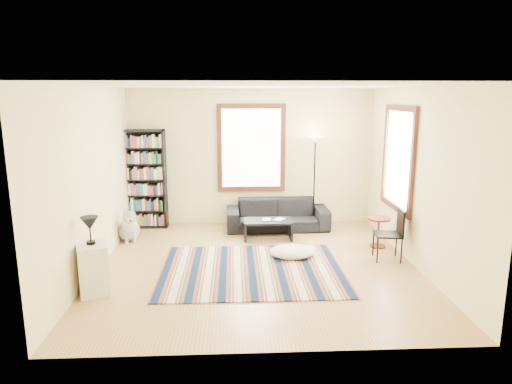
{
  "coord_description": "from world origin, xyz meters",
  "views": [
    {
      "loc": [
        -0.36,
        -6.85,
        2.67
      ],
      "look_at": [
        0.0,
        0.5,
        1.1
      ],
      "focal_mm": 32.0,
      "sensor_mm": 36.0,
      "label": 1
    }
  ],
  "objects_px": {
    "floor_cushion": "(292,252)",
    "dog": "(129,224)",
    "side_table": "(378,232)",
    "sofa": "(277,214)",
    "bookshelf": "(144,179)",
    "folding_chair": "(388,235)",
    "white_cabinet": "(93,268)",
    "coffee_table": "(268,229)",
    "floor_lamp": "(314,183)"
  },
  "relations": [
    {
      "from": "folding_chair",
      "to": "white_cabinet",
      "type": "height_order",
      "value": "folding_chair"
    },
    {
      "from": "floor_cushion",
      "to": "side_table",
      "type": "distance_m",
      "value": 1.67
    },
    {
      "from": "floor_cushion",
      "to": "folding_chair",
      "type": "bearing_deg",
      "value": -6.83
    },
    {
      "from": "folding_chair",
      "to": "white_cabinet",
      "type": "xyz_separation_m",
      "value": [
        -4.45,
        -1.07,
        -0.08
      ]
    },
    {
      "from": "coffee_table",
      "to": "floor_lamp",
      "type": "xyz_separation_m",
      "value": [
        0.99,
        0.73,
        0.75
      ]
    },
    {
      "from": "side_table",
      "to": "folding_chair",
      "type": "xyz_separation_m",
      "value": [
        -0.05,
        -0.63,
        0.16
      ]
    },
    {
      "from": "bookshelf",
      "to": "side_table",
      "type": "height_order",
      "value": "bookshelf"
    },
    {
      "from": "floor_lamp",
      "to": "side_table",
      "type": "xyz_separation_m",
      "value": [
        0.94,
        -1.32,
        -0.66
      ]
    },
    {
      "from": "coffee_table",
      "to": "floor_lamp",
      "type": "height_order",
      "value": "floor_lamp"
    },
    {
      "from": "folding_chair",
      "to": "floor_lamp",
      "type": "bearing_deg",
      "value": 120.69
    },
    {
      "from": "sofa",
      "to": "coffee_table",
      "type": "distance_m",
      "value": 0.69
    },
    {
      "from": "sofa",
      "to": "coffee_table",
      "type": "height_order",
      "value": "sofa"
    },
    {
      "from": "coffee_table",
      "to": "floor_lamp",
      "type": "bearing_deg",
      "value": 36.45
    },
    {
      "from": "side_table",
      "to": "folding_chair",
      "type": "bearing_deg",
      "value": -94.51
    },
    {
      "from": "side_table",
      "to": "dog",
      "type": "xyz_separation_m",
      "value": [
        -4.53,
        0.61,
        0.04
      ]
    },
    {
      "from": "floor_cushion",
      "to": "side_table",
      "type": "xyz_separation_m",
      "value": [
        1.6,
        0.45,
        0.17
      ]
    },
    {
      "from": "sofa",
      "to": "dog",
      "type": "distance_m",
      "value": 2.9
    },
    {
      "from": "dog",
      "to": "floor_cushion",
      "type": "bearing_deg",
      "value": -37.5
    },
    {
      "from": "sofa",
      "to": "floor_cushion",
      "type": "relative_size",
      "value": 2.63
    },
    {
      "from": "side_table",
      "to": "white_cabinet",
      "type": "relative_size",
      "value": 0.77
    },
    {
      "from": "coffee_table",
      "to": "floor_cushion",
      "type": "height_order",
      "value": "coffee_table"
    },
    {
      "from": "coffee_table",
      "to": "side_table",
      "type": "distance_m",
      "value": 2.02
    },
    {
      "from": "sofa",
      "to": "dog",
      "type": "relative_size",
      "value": 3.36
    },
    {
      "from": "sofa",
      "to": "folding_chair",
      "type": "bearing_deg",
      "value": -49.35
    },
    {
      "from": "coffee_table",
      "to": "folding_chair",
      "type": "distance_m",
      "value": 2.26
    },
    {
      "from": "side_table",
      "to": "dog",
      "type": "height_order",
      "value": "dog"
    },
    {
      "from": "floor_lamp",
      "to": "dog",
      "type": "relative_size",
      "value": 3.04
    },
    {
      "from": "side_table",
      "to": "folding_chair",
      "type": "relative_size",
      "value": 0.63
    },
    {
      "from": "floor_cushion",
      "to": "dog",
      "type": "bearing_deg",
      "value": 160.14
    },
    {
      "from": "bookshelf",
      "to": "dog",
      "type": "distance_m",
      "value": 1.13
    },
    {
      "from": "bookshelf",
      "to": "side_table",
      "type": "xyz_separation_m",
      "value": [
        4.39,
        -1.49,
        -0.73
      ]
    },
    {
      "from": "bookshelf",
      "to": "floor_lamp",
      "type": "bearing_deg",
      "value": -2.82
    },
    {
      "from": "sofa",
      "to": "folding_chair",
      "type": "height_order",
      "value": "folding_chair"
    },
    {
      "from": "sofa",
      "to": "white_cabinet",
      "type": "bearing_deg",
      "value": -134.59
    },
    {
      "from": "floor_cushion",
      "to": "side_table",
      "type": "bearing_deg",
      "value": 15.72
    },
    {
      "from": "floor_cushion",
      "to": "sofa",
      "type": "bearing_deg",
      "value": 93.22
    },
    {
      "from": "side_table",
      "to": "sofa",
      "type": "bearing_deg",
      "value": 144.06
    },
    {
      "from": "floor_lamp",
      "to": "side_table",
      "type": "distance_m",
      "value": 1.75
    },
    {
      "from": "floor_lamp",
      "to": "folding_chair",
      "type": "distance_m",
      "value": 2.21
    },
    {
      "from": "folding_chair",
      "to": "floor_cushion",
      "type": "bearing_deg",
      "value": 179.49
    },
    {
      "from": "white_cabinet",
      "to": "dog",
      "type": "distance_m",
      "value": 2.31
    },
    {
      "from": "floor_cushion",
      "to": "coffee_table",
      "type": "bearing_deg",
      "value": 107.88
    },
    {
      "from": "bookshelf",
      "to": "folding_chair",
      "type": "xyz_separation_m",
      "value": [
        4.34,
        -2.13,
        -0.57
      ]
    },
    {
      "from": "side_table",
      "to": "white_cabinet",
      "type": "bearing_deg",
      "value": -159.28
    },
    {
      "from": "sofa",
      "to": "bookshelf",
      "type": "height_order",
      "value": "bookshelf"
    },
    {
      "from": "floor_cushion",
      "to": "white_cabinet",
      "type": "distance_m",
      "value": 3.17
    },
    {
      "from": "bookshelf",
      "to": "floor_cushion",
      "type": "bearing_deg",
      "value": -34.84
    },
    {
      "from": "floor_cushion",
      "to": "dog",
      "type": "distance_m",
      "value": 3.13
    },
    {
      "from": "floor_cushion",
      "to": "folding_chair",
      "type": "height_order",
      "value": "folding_chair"
    },
    {
      "from": "sofa",
      "to": "coffee_table",
      "type": "bearing_deg",
      "value": -111.61
    }
  ]
}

